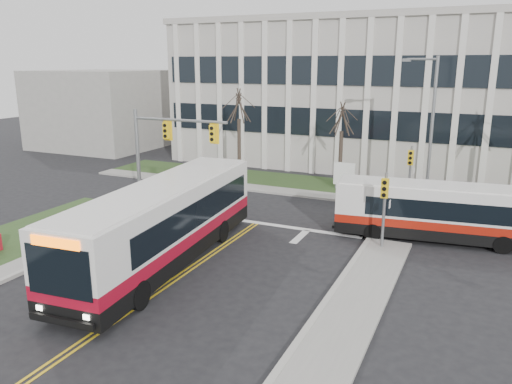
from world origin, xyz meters
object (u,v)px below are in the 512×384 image
(streetlight, at_px, (429,123))
(directory_sign, at_px, (344,174))
(bus_cross, at_px, (444,214))
(bus_main, at_px, (164,225))

(streetlight, distance_m, directory_sign, 6.96)
(directory_sign, bearing_deg, bus_cross, -47.81)
(streetlight, height_order, bus_cross, streetlight)
(bus_main, height_order, bus_cross, bus_main)
(streetlight, relative_size, bus_cross, 0.86)
(streetlight, distance_m, bus_cross, 7.88)
(streetlight, bearing_deg, bus_cross, -75.59)
(streetlight, distance_m, bus_main, 18.03)
(streetlight, xyz_separation_m, bus_main, (-9.42, -14.98, -3.41))
(bus_main, distance_m, bus_cross, 13.89)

